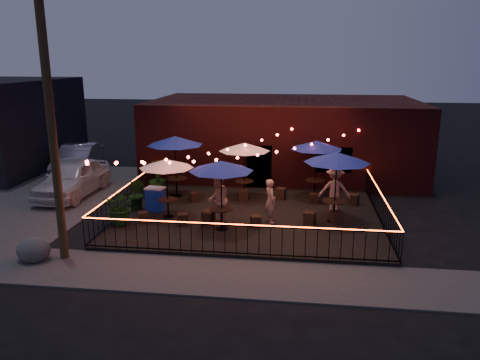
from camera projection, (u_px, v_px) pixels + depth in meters
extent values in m
plane|color=black|center=(244.00, 236.00, 16.64)|extent=(110.00, 110.00, 0.00)
cube|color=black|center=(250.00, 216.00, 18.54)|extent=(10.00, 8.00, 0.15)
cube|color=#3C3A38|center=(230.00, 277.00, 13.52)|extent=(18.00, 2.50, 0.05)
cube|color=#3C3A38|center=(1.00, 193.00, 21.96)|extent=(11.00, 12.00, 0.02)
cube|color=#370F0F|center=(284.00, 136.00, 25.61)|extent=(14.00, 8.00, 4.00)
cube|color=black|center=(259.00, 168.00, 22.24)|extent=(1.20, 0.24, 2.20)
cube|color=black|center=(334.00, 159.00, 21.68)|extent=(1.60, 0.24, 1.20)
cylinder|color=#342715|center=(52.00, 133.00, 13.80)|extent=(0.26, 0.26, 8.00)
cube|color=black|center=(236.00, 253.00, 14.67)|extent=(10.00, 0.04, 0.04)
cube|color=black|center=(236.00, 225.00, 14.43)|extent=(10.00, 0.04, 0.04)
cube|color=#F3400F|center=(236.00, 224.00, 14.43)|extent=(10.00, 0.03, 0.02)
cube|color=black|center=(128.00, 208.00, 19.12)|extent=(0.04, 8.00, 0.04)
cube|color=black|center=(127.00, 186.00, 18.89)|extent=(0.04, 8.00, 0.04)
cube|color=#F3400F|center=(127.00, 185.00, 18.88)|extent=(0.03, 8.00, 0.02)
cube|color=black|center=(379.00, 218.00, 17.89)|extent=(0.04, 8.00, 0.04)
cube|color=black|center=(381.00, 195.00, 17.66)|extent=(0.04, 8.00, 0.04)
cube|color=#F3400F|center=(381.00, 194.00, 17.65)|extent=(0.03, 8.00, 0.02)
cylinder|color=black|center=(168.00, 216.00, 18.25)|extent=(0.42, 0.42, 0.03)
cylinder|color=black|center=(168.00, 208.00, 18.17)|extent=(0.06, 0.06, 0.68)
cylinder|color=black|center=(168.00, 200.00, 18.08)|extent=(0.76, 0.76, 0.04)
cylinder|color=black|center=(167.00, 189.00, 17.97)|extent=(0.04, 0.04, 2.27)
cone|color=silver|center=(166.00, 164.00, 17.72)|extent=(2.40, 2.40, 0.33)
cylinder|color=black|center=(177.00, 196.00, 21.01)|extent=(0.49, 0.49, 0.03)
cylinder|color=black|center=(177.00, 187.00, 20.91)|extent=(0.07, 0.07, 0.81)
cylinder|color=black|center=(176.00, 178.00, 20.81)|extent=(0.90, 0.90, 0.04)
cylinder|color=black|center=(176.00, 167.00, 20.68)|extent=(0.05, 0.05, 2.69)
cone|color=navy|center=(175.00, 141.00, 20.38)|extent=(3.23, 3.23, 0.39)
cylinder|color=black|center=(222.00, 229.00, 16.94)|extent=(0.46, 0.46, 0.03)
cylinder|color=black|center=(222.00, 219.00, 16.84)|extent=(0.06, 0.06, 0.75)
cylinder|color=black|center=(222.00, 209.00, 16.74)|extent=(0.84, 0.84, 0.04)
cylinder|color=black|center=(221.00, 196.00, 16.62)|extent=(0.05, 0.05, 2.51)
cone|color=navy|center=(221.00, 166.00, 16.35)|extent=(2.77, 2.77, 0.37)
cylinder|color=black|center=(244.00, 197.00, 20.80)|extent=(0.45, 0.45, 0.03)
cylinder|color=black|center=(244.00, 189.00, 20.71)|extent=(0.06, 0.06, 0.73)
cylinder|color=black|center=(244.00, 181.00, 20.62)|extent=(0.81, 0.81, 0.04)
cylinder|color=black|center=(244.00, 171.00, 20.50)|extent=(0.04, 0.04, 2.43)
cone|color=silver|center=(244.00, 147.00, 20.23)|extent=(2.56, 2.56, 0.35)
cylinder|color=black|center=(334.00, 221.00, 17.71)|extent=(0.49, 0.49, 0.03)
cylinder|color=black|center=(334.00, 211.00, 17.61)|extent=(0.07, 0.07, 0.80)
cylinder|color=black|center=(335.00, 201.00, 17.51)|extent=(0.88, 0.88, 0.04)
cylinder|color=black|center=(335.00, 188.00, 17.38)|extent=(0.05, 0.05, 2.65)
cone|color=navy|center=(337.00, 157.00, 17.09)|extent=(2.56, 2.56, 0.39)
cylinder|color=black|center=(314.00, 196.00, 20.89)|extent=(0.46, 0.46, 0.03)
cylinder|color=black|center=(315.00, 188.00, 20.79)|extent=(0.06, 0.06, 0.75)
cylinder|color=black|center=(315.00, 180.00, 20.70)|extent=(0.84, 0.84, 0.04)
cylinder|color=black|center=(315.00, 169.00, 20.57)|extent=(0.05, 0.05, 2.51)
cone|color=navy|center=(316.00, 145.00, 20.30)|extent=(2.80, 2.80, 0.37)
cube|color=black|center=(143.00, 217.00, 17.61)|extent=(0.43, 0.43, 0.40)
cube|color=black|center=(183.00, 219.00, 17.31)|extent=(0.44, 0.44, 0.45)
cube|color=black|center=(163.00, 193.00, 20.50)|extent=(0.47, 0.47, 0.50)
cube|color=black|center=(194.00, 197.00, 20.17)|extent=(0.45, 0.45, 0.40)
cube|color=black|center=(208.00, 217.00, 17.48)|extent=(0.50, 0.50, 0.47)
cube|color=black|center=(256.00, 221.00, 17.13)|extent=(0.44, 0.44, 0.42)
cube|color=black|center=(243.00, 195.00, 20.31)|extent=(0.50, 0.50, 0.48)
cube|color=black|center=(281.00, 193.00, 20.56)|extent=(0.48, 0.48, 0.48)
cube|color=black|center=(310.00, 218.00, 17.41)|extent=(0.48, 0.48, 0.46)
cube|color=black|center=(336.00, 217.00, 17.53)|extent=(0.49, 0.49, 0.45)
cube|color=black|center=(314.00, 198.00, 19.98)|extent=(0.39, 0.39, 0.41)
cube|color=black|center=(354.00, 199.00, 19.72)|extent=(0.50, 0.50, 0.45)
imported|color=#D4A389|center=(270.00, 201.00, 17.44)|extent=(0.61, 0.72, 1.68)
imported|color=tan|center=(218.00, 199.00, 17.15)|extent=(0.79, 0.99, 1.96)
imported|color=beige|center=(335.00, 190.00, 18.55)|extent=(1.27, 0.78, 1.89)
imported|color=#153D0D|center=(121.00, 207.00, 17.27)|extent=(1.29, 1.14, 1.37)
imported|color=#103D10|center=(137.00, 194.00, 18.97)|extent=(0.89, 0.81, 1.31)
imported|color=#103C0F|center=(158.00, 177.00, 21.22)|extent=(1.04, 1.04, 1.51)
cube|color=#1332B5|center=(155.00, 200.00, 18.90)|extent=(0.75, 0.58, 0.92)
cube|color=silver|center=(155.00, 188.00, 18.78)|extent=(0.81, 0.63, 0.06)
ellipsoid|color=#4A4A44|center=(33.00, 250.00, 14.51)|extent=(1.02, 0.89, 0.75)
imported|color=white|center=(73.00, 178.00, 21.42)|extent=(2.04, 4.91, 1.66)
imported|color=#A6A6AE|center=(78.00, 160.00, 25.32)|extent=(2.54, 5.12, 1.61)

